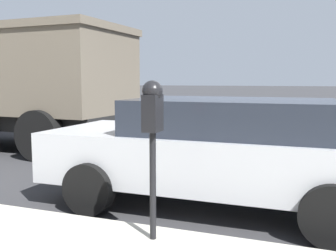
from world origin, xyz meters
TOP-DOWN VIEW (x-y plane):
  - ground_plane at (0.00, 0.00)m, footprint 220.00×220.00m
  - parking_meter at (-2.50, 0.59)m, footprint 0.21×0.19m
  - car_silver at (-0.89, 0.32)m, footprint 2.01×4.40m

SIDE VIEW (x-z plane):
  - ground_plane at x=0.00m, z-range 0.00..0.00m
  - car_silver at x=-0.89m, z-range 0.05..1.45m
  - parking_meter at x=-2.50m, z-range 0.53..2.02m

